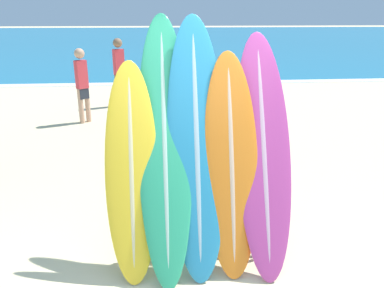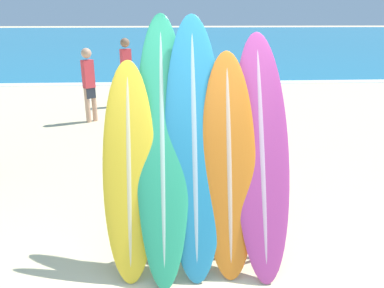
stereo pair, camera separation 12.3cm
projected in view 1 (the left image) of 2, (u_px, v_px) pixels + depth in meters
ocean_water at (160, 37)px, 41.17m from camera, size 120.00×60.00×0.01m
surfboard_rack at (199, 215)px, 3.71m from camera, size 1.60×0.04×0.96m
surfboard_slot_0 at (132, 172)px, 3.50m from camera, size 0.50×0.78×2.00m
surfboard_slot_1 at (165, 146)px, 3.55m from camera, size 0.51×1.22×2.42m
surfboard_slot_2 at (197, 146)px, 3.56m from camera, size 0.56×1.01×2.41m
surfboard_slot_3 at (231, 164)px, 3.57m from camera, size 0.52×0.82×2.08m
surfboard_slot_4 at (263, 153)px, 3.62m from camera, size 0.54×1.07×2.24m
person_near_water at (222, 94)px, 7.29m from camera, size 0.28×0.23×1.68m
person_mid_beach at (119, 70)px, 9.98m from camera, size 0.31×0.28×1.80m
person_far_left at (82, 83)px, 8.45m from camera, size 0.29×0.28×1.69m
person_far_right at (191, 89)px, 8.07m from camera, size 0.21×0.26×1.57m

